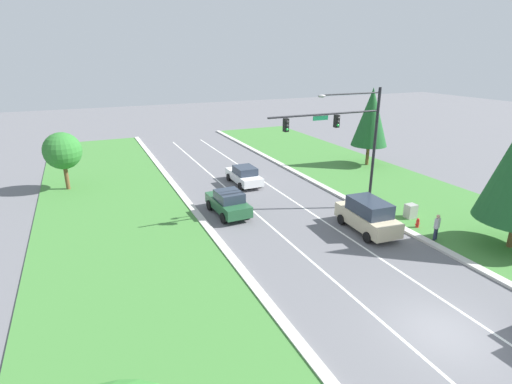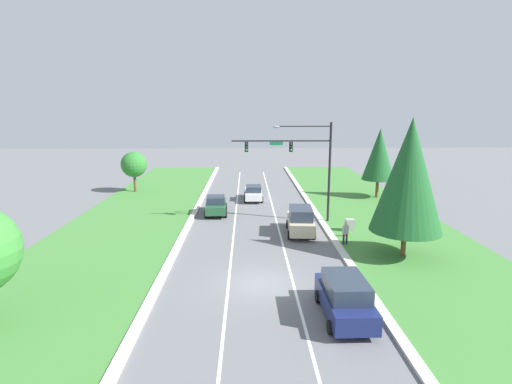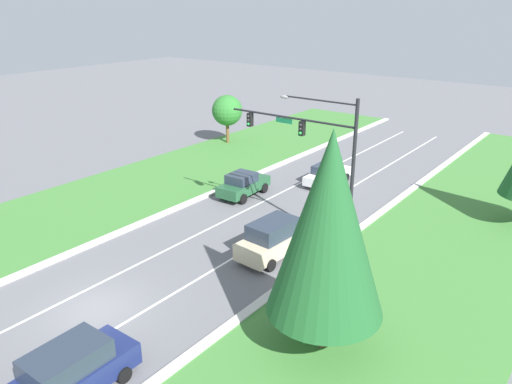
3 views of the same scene
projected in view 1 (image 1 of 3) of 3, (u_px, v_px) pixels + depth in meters
name	position (u px, v px, depth m)	size (l,w,h in m)	color
ground_plane	(444.00, 333.00, 15.96)	(160.00, 160.00, 0.00)	slate
curb_strip_left	(324.00, 375.00, 13.78)	(0.50, 90.00, 0.15)	beige
lane_stripe_inner_left	(409.00, 345.00, 15.27)	(0.14, 81.00, 0.01)	white
lane_stripe_inner_right	(475.00, 321.00, 16.65)	(0.14, 81.00, 0.01)	white
traffic_signal_mast	(348.00, 133.00, 26.28)	(8.29, 0.41, 8.47)	black
champagne_suv	(368.00, 215.00, 24.77)	(2.28, 4.73, 2.09)	beige
white_sedan	(244.00, 175.00, 33.82)	(1.96, 4.48, 1.59)	white
forest_sedan	(228.00, 203.00, 27.41)	(2.16, 4.36, 1.73)	#235633
utility_cabinet	(411.00, 212.00, 26.83)	(0.70, 0.60, 1.02)	#9E9E99
pedestrian	(437.00, 226.00, 23.48)	(0.43, 0.35, 1.69)	#232842
fire_hydrant	(418.00, 223.00, 25.38)	(0.34, 0.20, 0.70)	red
conifer_far_right_tree	(371.00, 117.00, 38.25)	(3.46, 3.46, 7.57)	brown
oak_far_left_tree	(62.00, 151.00, 31.62)	(2.94, 2.94, 4.74)	brown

